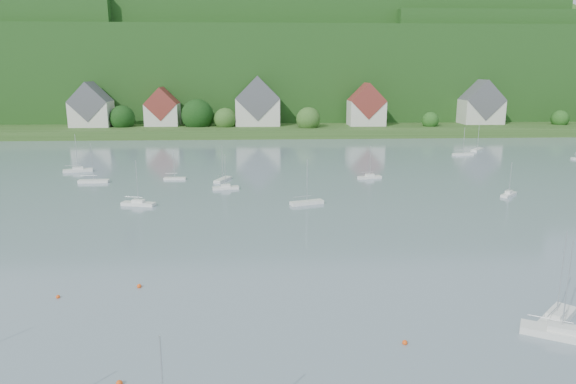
% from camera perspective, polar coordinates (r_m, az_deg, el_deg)
% --- Properties ---
extents(far_shore_strip, '(600.00, 60.00, 3.00)m').
position_cam_1_polar(far_shore_strip, '(205.71, -4.72, 7.27)').
color(far_shore_strip, '#2D4F1D').
rests_on(far_shore_strip, ground).
extents(forested_ridge, '(620.00, 181.22, 69.89)m').
position_cam_1_polar(forested_ridge, '(273.15, -4.32, 13.24)').
color(forested_ridge, '#174315').
rests_on(forested_ridge, ground).
extents(village_building_0, '(14.00, 10.40, 16.00)m').
position_cam_1_polar(village_building_0, '(201.41, -20.89, 8.62)').
color(village_building_0, silver).
rests_on(village_building_0, far_shore_strip).
extents(village_building_1, '(12.00, 9.36, 14.00)m').
position_cam_1_polar(village_building_1, '(197.32, -13.69, 8.81)').
color(village_building_1, silver).
rests_on(village_building_1, far_shore_strip).
extents(village_building_2, '(16.00, 11.44, 18.00)m').
position_cam_1_polar(village_building_2, '(192.93, -3.36, 9.51)').
color(village_building_2, silver).
rests_on(village_building_2, far_shore_strip).
extents(village_building_3, '(13.00, 10.40, 15.50)m').
position_cam_1_polar(village_building_3, '(194.95, 8.64, 9.18)').
color(village_building_3, silver).
rests_on(village_building_3, far_shore_strip).
extents(village_building_4, '(15.00, 10.40, 16.50)m').
position_cam_1_polar(village_building_4, '(212.33, 20.54, 8.86)').
color(village_building_4, silver).
rests_on(village_building_4, far_shore_strip).
extents(near_sailboat_3, '(5.99, 5.83, 8.82)m').
position_cam_1_polar(near_sailboat_3, '(55.14, 27.47, -12.18)').
color(near_sailboat_3, white).
rests_on(near_sailboat_3, ground).
extents(near_sailboat_4, '(6.62, 4.84, 8.87)m').
position_cam_1_polar(near_sailboat_4, '(52.45, 27.92, -13.55)').
color(near_sailboat_4, white).
rests_on(near_sailboat_4, ground).
extents(mooring_buoy_2, '(0.46, 0.46, 0.46)m').
position_cam_1_polar(mooring_buoy_2, '(47.02, 12.76, -16.04)').
color(mooring_buoy_2, '#FD5214').
rests_on(mooring_buoy_2, ground).
extents(mooring_buoy_3, '(0.50, 0.50, 0.50)m').
position_cam_1_polar(mooring_buoy_3, '(58.76, -16.09, -10.07)').
color(mooring_buoy_3, '#FD5214').
rests_on(mooring_buoy_3, ground).
extents(mooring_buoy_4, '(0.39, 0.39, 0.39)m').
position_cam_1_polar(mooring_buoy_4, '(53.59, 26.16, -13.32)').
color(mooring_buoy_4, white).
rests_on(mooring_buoy_4, ground).
extents(mooring_buoy_5, '(0.41, 0.41, 0.41)m').
position_cam_1_polar(mooring_buoy_5, '(59.07, -24.03, -10.62)').
color(mooring_buoy_5, '#FD5214').
rests_on(mooring_buoy_5, ground).
extents(far_sailboat_cluster, '(188.26, 63.66, 8.71)m').
position_cam_1_polar(far_sailboat_cluster, '(117.91, 0.16, 2.31)').
color(far_sailboat_cluster, white).
rests_on(far_sailboat_cluster, ground).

